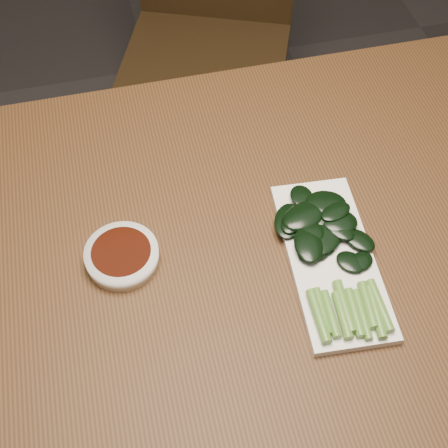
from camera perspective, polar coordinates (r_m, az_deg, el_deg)
ground at (r=1.66m, az=0.59°, el=-16.35°), size 6.00×6.00×0.00m
table at (r=1.05m, az=0.91°, el=-3.85°), size 1.40×0.80×0.75m
chair_far at (r=1.80m, az=-1.43°, el=17.26°), size 0.57×0.57×0.89m
sauce_bowl at (r=0.97m, az=-9.31°, el=-2.89°), size 0.11×0.11×0.03m
serving_plate at (r=0.97m, az=9.76°, el=-3.22°), size 0.15×0.31×0.01m
gai_lan at (r=0.97m, az=9.45°, el=-1.94°), size 0.16×0.29×0.02m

